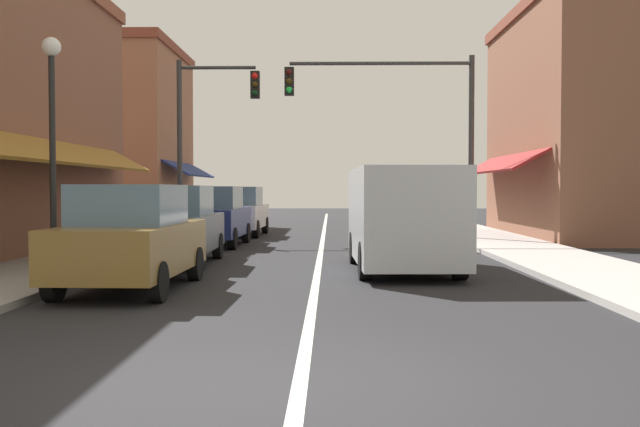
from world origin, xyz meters
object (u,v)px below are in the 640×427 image
(parked_car_far_left, at_px, (239,211))
(van_in_lane, at_px, (402,216))
(parked_car_third_left, at_px, (213,216))
(traffic_signal_mast_arm, at_px, (407,113))
(parked_car_second_left, at_px, (174,225))
(parked_car_nearest_left, at_px, (131,238))
(street_lamp_left_near, at_px, (52,115))
(traffic_signal_left_corner, at_px, (205,123))

(parked_car_far_left, distance_m, van_in_lane, 12.42)
(parked_car_third_left, bearing_deg, traffic_signal_mast_arm, 20.45)
(parked_car_third_left, bearing_deg, parked_car_second_left, -88.93)
(parked_car_nearest_left, relative_size, van_in_lane, 0.79)
(van_in_lane, bearing_deg, street_lamp_left_near, -171.16)
(parked_car_second_left, relative_size, parked_car_far_left, 0.99)
(parked_car_nearest_left, height_order, traffic_signal_left_corner, traffic_signal_left_corner)
(parked_car_nearest_left, distance_m, parked_car_far_left, 14.51)
(traffic_signal_mast_arm, distance_m, street_lamp_left_near, 12.62)
(traffic_signal_left_corner, bearing_deg, van_in_lane, -59.00)
(van_in_lane, height_order, street_lamp_left_near, street_lamp_left_near)
(parked_car_third_left, xyz_separation_m, traffic_signal_left_corner, (-0.72, 2.88, 3.03))
(parked_car_third_left, xyz_separation_m, street_lamp_left_near, (-1.83, -7.85, 2.23))
(parked_car_third_left, distance_m, street_lamp_left_near, 8.36)
(parked_car_third_left, relative_size, traffic_signal_left_corner, 0.69)
(parked_car_third_left, xyz_separation_m, van_in_lane, (4.97, -6.59, 0.27))
(van_in_lane, bearing_deg, parked_car_nearest_left, -149.20)
(traffic_signal_left_corner, xyz_separation_m, street_lamp_left_near, (-1.11, -10.73, -0.80))
(parked_car_far_left, xyz_separation_m, street_lamp_left_near, (-1.99, -12.71, 2.23))
(van_in_lane, height_order, traffic_signal_mast_arm, traffic_signal_mast_arm)
(parked_car_far_left, height_order, traffic_signal_left_corner, traffic_signal_left_corner)
(parked_car_nearest_left, distance_m, street_lamp_left_near, 3.48)
(traffic_signal_mast_arm, height_order, street_lamp_left_near, traffic_signal_mast_arm)
(traffic_signal_left_corner, bearing_deg, parked_car_second_left, -85.25)
(traffic_signal_left_corner, bearing_deg, parked_car_nearest_left, -86.03)
(traffic_signal_left_corner, bearing_deg, parked_car_far_left, 65.87)
(traffic_signal_mast_arm, xyz_separation_m, traffic_signal_left_corner, (-6.65, 0.83, -0.23))
(parked_car_nearest_left, xyz_separation_m, street_lamp_left_near, (-1.98, 1.81, 2.23))
(parked_car_third_left, height_order, van_in_lane, van_in_lane)
(parked_car_far_left, height_order, van_in_lane, van_in_lane)
(traffic_signal_mast_arm, relative_size, traffic_signal_left_corner, 1.02)
(parked_car_nearest_left, bearing_deg, traffic_signal_mast_arm, 65.13)
(van_in_lane, relative_size, traffic_signal_mast_arm, 0.86)
(parked_car_nearest_left, distance_m, van_in_lane, 5.72)
(parked_car_far_left, relative_size, traffic_signal_left_corner, 0.69)
(traffic_signal_mast_arm, bearing_deg, traffic_signal_left_corner, 172.87)
(street_lamp_left_near, bearing_deg, parked_car_third_left, 76.91)
(parked_car_third_left, height_order, street_lamp_left_near, street_lamp_left_near)
(parked_car_second_left, height_order, traffic_signal_mast_arm, traffic_signal_mast_arm)
(van_in_lane, xyz_separation_m, traffic_signal_mast_arm, (0.96, 8.64, 2.99))
(traffic_signal_mast_arm, height_order, traffic_signal_left_corner, traffic_signal_left_corner)
(parked_car_far_left, xyz_separation_m, traffic_signal_left_corner, (-0.88, -1.97, 3.03))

